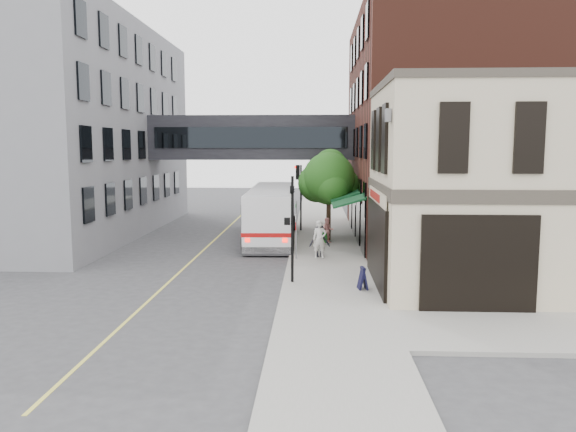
# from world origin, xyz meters

# --- Properties ---
(ground) EXTENTS (120.00, 120.00, 0.00)m
(ground) POSITION_xyz_m (0.00, 0.00, 0.00)
(ground) COLOR #38383A
(ground) RESTS_ON ground
(sidewalk_main) EXTENTS (4.00, 60.00, 0.15)m
(sidewalk_main) POSITION_xyz_m (2.00, 14.00, 0.07)
(sidewalk_main) COLOR gray
(sidewalk_main) RESTS_ON ground
(corner_building) EXTENTS (10.19, 8.12, 8.45)m
(corner_building) POSITION_xyz_m (8.97, 2.00, 4.21)
(corner_building) COLOR #C0B693
(corner_building) RESTS_ON ground
(brick_building) EXTENTS (13.76, 18.00, 14.00)m
(brick_building) POSITION_xyz_m (9.98, 15.00, 6.99)
(brick_building) COLOR #482016
(brick_building) RESTS_ON ground
(opposite_building) EXTENTS (14.00, 24.00, 14.00)m
(opposite_building) POSITION_xyz_m (-17.00, 16.00, 7.00)
(opposite_building) COLOR slate
(opposite_building) RESTS_ON ground
(skyway_bridge) EXTENTS (14.00, 3.18, 3.00)m
(skyway_bridge) POSITION_xyz_m (-3.00, 18.00, 6.50)
(skyway_bridge) COLOR black
(skyway_bridge) RESTS_ON ground
(traffic_signal_near) EXTENTS (0.44, 0.22, 4.60)m
(traffic_signal_near) POSITION_xyz_m (0.37, 2.00, 2.98)
(traffic_signal_near) COLOR black
(traffic_signal_near) RESTS_ON sidewalk_main
(traffic_signal_far) EXTENTS (0.53, 0.28, 4.50)m
(traffic_signal_far) POSITION_xyz_m (0.26, 17.00, 3.34)
(traffic_signal_far) COLOR black
(traffic_signal_far) RESTS_ON sidewalk_main
(street_sign_pole) EXTENTS (0.08, 0.75, 3.00)m
(street_sign_pole) POSITION_xyz_m (0.39, 7.00, 1.93)
(street_sign_pole) COLOR gray
(street_sign_pole) RESTS_ON sidewalk_main
(street_tree) EXTENTS (3.80, 3.20, 5.60)m
(street_tree) POSITION_xyz_m (2.19, 13.22, 3.91)
(street_tree) COLOR #382619
(street_tree) RESTS_ON sidewalk_main
(lane_marking) EXTENTS (0.12, 40.00, 0.01)m
(lane_marking) POSITION_xyz_m (-5.00, 10.00, 0.01)
(lane_marking) COLOR #D8CC4C
(lane_marking) RESTS_ON ground
(bus) EXTENTS (3.19, 12.14, 3.25)m
(bus) POSITION_xyz_m (-1.39, 13.97, 1.82)
(bus) COLOR white
(bus) RESTS_ON ground
(pedestrian_a) EXTENTS (0.78, 0.58, 1.95)m
(pedestrian_a) POSITION_xyz_m (1.60, 7.29, 1.12)
(pedestrian_a) COLOR silver
(pedestrian_a) RESTS_ON sidewalk_main
(pedestrian_b) EXTENTS (0.78, 0.63, 1.51)m
(pedestrian_b) POSITION_xyz_m (2.12, 11.91, 0.91)
(pedestrian_b) COLOR pink
(pedestrian_b) RESTS_ON sidewalk_main
(pedestrian_c) EXTENTS (1.14, 0.75, 1.66)m
(pedestrian_c) POSITION_xyz_m (1.60, 7.57, 0.98)
(pedestrian_c) COLOR black
(pedestrian_c) RESTS_ON sidewalk_main
(newspaper_box) EXTENTS (0.60, 0.56, 0.98)m
(newspaper_box) POSITION_xyz_m (1.89, 12.18, 0.64)
(newspaper_box) COLOR #155E19
(newspaper_box) RESTS_ON sidewalk_main
(sandwich_board) EXTENTS (0.40, 0.55, 0.91)m
(sandwich_board) POSITION_xyz_m (3.28, 0.88, 0.61)
(sandwich_board) COLOR black
(sandwich_board) RESTS_ON sidewalk_main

